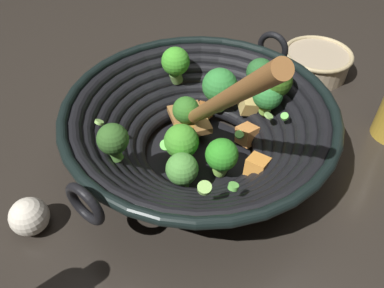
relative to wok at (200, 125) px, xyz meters
name	(u,v)px	position (x,y,z in m)	size (l,w,h in m)	color
ground_plane	(199,157)	(0.00, 0.00, -0.06)	(4.00, 4.00, 0.00)	#28231E
wok	(200,125)	(0.00, 0.00, 0.00)	(0.37, 0.40, 0.27)	black
prep_bowl	(316,62)	(-0.05, -0.31, -0.04)	(0.13, 0.13, 0.05)	tan
garlic_bulb	(29,216)	(0.10, 0.22, -0.04)	(0.05, 0.05, 0.05)	silver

